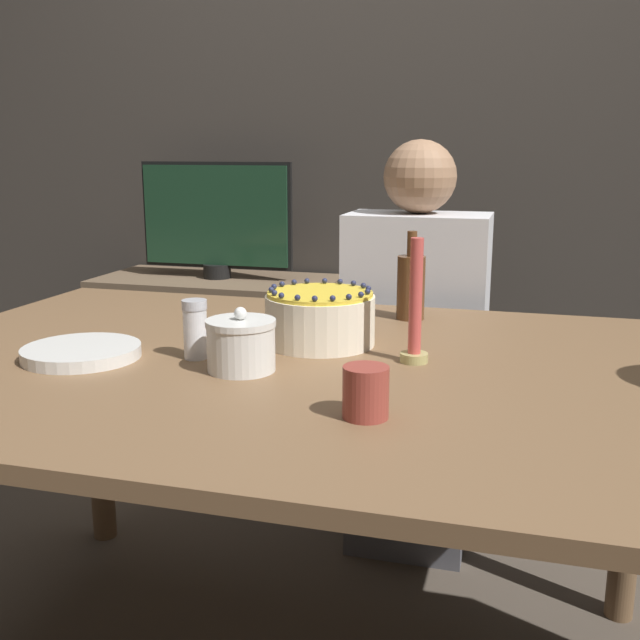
# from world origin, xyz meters

# --- Properties ---
(wall_behind) EXTENTS (8.00, 0.05, 2.60)m
(wall_behind) POSITION_xyz_m (0.00, 1.40, 1.30)
(wall_behind) COLOR #38332D
(wall_behind) RESTS_ON ground_plane
(dining_table) EXTENTS (1.61, 1.15, 0.77)m
(dining_table) POSITION_xyz_m (0.00, 0.00, 0.67)
(dining_table) COLOR brown
(dining_table) RESTS_ON ground_plane
(cake) EXTENTS (0.23, 0.23, 0.12)m
(cake) POSITION_xyz_m (0.06, 0.14, 0.82)
(cake) COLOR #EFE5CC
(cake) RESTS_ON dining_table
(sugar_bowl) EXTENTS (0.13, 0.13, 0.12)m
(sugar_bowl) POSITION_xyz_m (-0.03, -0.09, 0.82)
(sugar_bowl) COLOR silver
(sugar_bowl) RESTS_ON dining_table
(sugar_shaker) EXTENTS (0.05, 0.05, 0.12)m
(sugar_shaker) POSITION_xyz_m (-0.15, -0.04, 0.83)
(sugar_shaker) COLOR white
(sugar_shaker) RESTS_ON dining_table
(plate_stack) EXTENTS (0.23, 0.23, 0.02)m
(plate_stack) POSITION_xyz_m (-0.37, -0.10, 0.78)
(plate_stack) COLOR silver
(plate_stack) RESTS_ON dining_table
(candle) EXTENTS (0.05, 0.05, 0.24)m
(candle) POSITION_xyz_m (0.27, 0.05, 0.86)
(candle) COLOR tan
(candle) RESTS_ON dining_table
(bottle) EXTENTS (0.07, 0.07, 0.21)m
(bottle) POSITION_xyz_m (0.20, 0.43, 0.85)
(bottle) COLOR brown
(bottle) RESTS_ON dining_table
(cup) EXTENTS (0.07, 0.07, 0.08)m
(cup) POSITION_xyz_m (0.24, -0.27, 0.81)
(cup) COLOR #993D33
(cup) RESTS_ON dining_table
(person_man_blue_shirt) EXTENTS (0.40, 0.34, 1.20)m
(person_man_blue_shirt) POSITION_xyz_m (0.16, 0.77, 0.52)
(person_man_blue_shirt) COLOR #595960
(person_man_blue_shirt) RESTS_ON ground_plane
(side_cabinet) EXTENTS (0.87, 0.42, 0.71)m
(side_cabinet) POSITION_xyz_m (-0.62, 1.15, 0.36)
(side_cabinet) COLOR brown
(side_cabinet) RESTS_ON ground_plane
(tv_monitor) EXTENTS (0.57, 0.10, 0.41)m
(tv_monitor) POSITION_xyz_m (-0.62, 1.15, 0.93)
(tv_monitor) COLOR black
(tv_monitor) RESTS_ON side_cabinet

